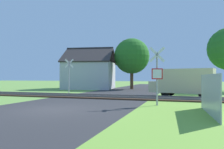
% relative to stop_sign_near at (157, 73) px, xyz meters
% --- Properties ---
extents(ground_plane, '(160.00, 160.00, 0.00)m').
position_rel_stop_sign_near_xyz_m(ground_plane, '(-4.61, -3.15, -1.80)').
color(ground_plane, '#6B9942').
extents(road_asphalt, '(7.51, 80.00, 0.01)m').
position_rel_stop_sign_near_xyz_m(road_asphalt, '(-4.61, -1.15, -1.79)').
color(road_asphalt, '#2D2D30').
rests_on(road_asphalt, ground).
extents(grass_verge, '(6.00, 20.00, 0.01)m').
position_rel_stop_sign_near_xyz_m(grass_verge, '(2.15, -5.15, -1.79)').
color(grass_verge, '#75A83B').
rests_on(grass_verge, ground).
extents(rail_track, '(60.00, 2.60, 0.22)m').
position_rel_stop_sign_near_xyz_m(rail_track, '(-4.61, 3.48, -1.74)').
color(rail_track, '#422D1E').
rests_on(rail_track, ground).
extents(stop_sign_near, '(0.86, 0.22, 3.27)m').
position_rel_stop_sign_near_xyz_m(stop_sign_near, '(0.00, 0.00, 0.00)').
color(stop_sign_near, '#9E9EA5').
rests_on(stop_sign_near, ground).
extents(crossing_sign_far, '(0.85, 0.28, 3.35)m').
position_rel_stop_sign_near_xyz_m(crossing_sign_far, '(-9.03, 6.26, 0.13)').
color(crossing_sign_far, '#9E9EA5').
rests_on(crossing_sign_far, ground).
extents(house, '(7.62, 7.78, 5.75)m').
position_rel_stop_sign_near_xyz_m(house, '(-10.96, 15.53, 0.19)').
color(house, '#B7B7BC').
rests_on(house, ground).
extents(tree_center, '(4.74, 4.74, 6.80)m').
position_rel_stop_sign_near_xyz_m(tree_center, '(-5.18, 16.27, 2.62)').
color(tree_center, '#513823').
rests_on(tree_center, ground).
extents(mail_truck, '(5.20, 2.95, 2.24)m').
position_rel_stop_sign_near_xyz_m(mail_truck, '(1.40, 6.03, -0.56)').
color(mail_truck, beige).
rests_on(mail_truck, ground).
extents(fence_panel, '(0.33, 4.15, 1.70)m').
position_rel_stop_sign_near_xyz_m(fence_panel, '(2.43, -2.35, -0.95)').
color(fence_panel, '#9E9EA5').
rests_on(fence_panel, ground).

